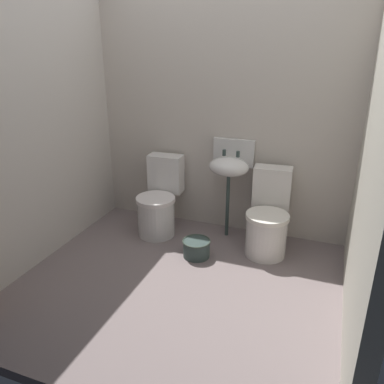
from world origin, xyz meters
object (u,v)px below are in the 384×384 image
object	(u,v)px
toilet_left	(159,203)
sink	(230,166)
bucket	(196,248)
toilet_right	(268,220)

from	to	relation	value
toilet_left	sink	xyz separation A→B (m)	(0.69, 0.19, 0.43)
sink	bucket	xyz separation A→B (m)	(-0.15, -0.54, -0.67)
toilet_left	toilet_right	xyz separation A→B (m)	(1.14, 0.00, 0.00)
toilet_left	bucket	distance (m)	0.69
toilet_right	sink	xyz separation A→B (m)	(-0.44, 0.19, 0.43)
sink	bucket	bearing A→B (deg)	-105.69
sink	bucket	size ratio (longest dim) A/B	3.72
toilet_left	toilet_right	distance (m)	1.14
sink	bucket	world-z (taller)	sink
toilet_left	bucket	bearing A→B (deg)	144.09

